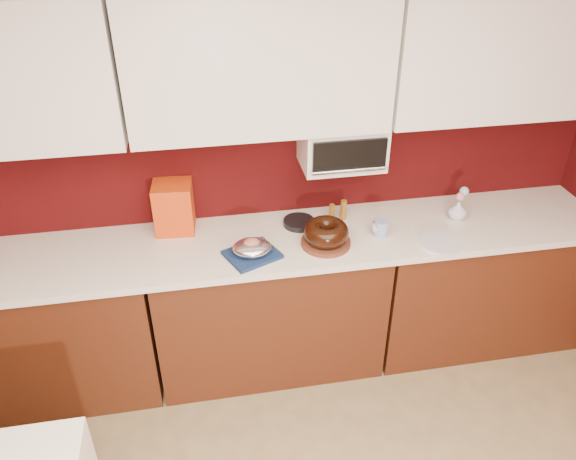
# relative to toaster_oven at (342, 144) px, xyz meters

# --- Properties ---
(ceiling) EXTENTS (4.00, 4.50, 0.02)m
(ceiling) POSITION_rel_toaster_oven_xyz_m (-0.45, -2.10, 1.12)
(ceiling) COLOR white
(ceiling) RESTS_ON wall_back
(wall_back) EXTENTS (4.00, 0.02, 2.50)m
(wall_back) POSITION_rel_toaster_oven_xyz_m (-0.45, 0.15, -0.12)
(wall_back) COLOR #3D0808
(wall_back) RESTS_ON floor
(base_cabinet_left) EXTENTS (1.31, 0.58, 0.86)m
(base_cabinet_left) POSITION_rel_toaster_oven_xyz_m (-1.78, -0.17, -0.95)
(base_cabinet_left) COLOR #49200E
(base_cabinet_left) RESTS_ON floor
(base_cabinet_center) EXTENTS (1.31, 0.58, 0.86)m
(base_cabinet_center) POSITION_rel_toaster_oven_xyz_m (-0.45, -0.17, -0.95)
(base_cabinet_center) COLOR #49200E
(base_cabinet_center) RESTS_ON floor
(base_cabinet_right) EXTENTS (1.31, 0.58, 0.86)m
(base_cabinet_right) POSITION_rel_toaster_oven_xyz_m (0.88, -0.17, -0.95)
(base_cabinet_right) COLOR #49200E
(base_cabinet_right) RESTS_ON floor
(countertop) EXTENTS (4.00, 0.62, 0.04)m
(countertop) POSITION_rel_toaster_oven_xyz_m (-0.45, -0.17, -0.49)
(countertop) COLOR silver
(countertop) RESTS_ON base_cabinet_center
(upper_cabinet_center) EXTENTS (1.31, 0.33, 0.70)m
(upper_cabinet_center) POSITION_rel_toaster_oven_xyz_m (-0.45, -0.02, 0.48)
(upper_cabinet_center) COLOR white
(upper_cabinet_center) RESTS_ON wall_back
(upper_cabinet_right) EXTENTS (1.31, 0.33, 0.70)m
(upper_cabinet_right) POSITION_rel_toaster_oven_xyz_m (0.88, -0.02, 0.48)
(upper_cabinet_right) COLOR white
(upper_cabinet_right) RESTS_ON wall_back
(toaster_oven) EXTENTS (0.45, 0.30, 0.25)m
(toaster_oven) POSITION_rel_toaster_oven_xyz_m (0.00, 0.00, 0.00)
(toaster_oven) COLOR white
(toaster_oven) RESTS_ON upper_cabinet_center
(toaster_oven_door) EXTENTS (0.40, 0.02, 0.18)m
(toaster_oven_door) POSITION_rel_toaster_oven_xyz_m (0.00, -0.16, 0.00)
(toaster_oven_door) COLOR black
(toaster_oven_door) RESTS_ON toaster_oven
(toaster_oven_handle) EXTENTS (0.42, 0.02, 0.02)m
(toaster_oven_handle) POSITION_rel_toaster_oven_xyz_m (0.00, -0.18, -0.07)
(toaster_oven_handle) COLOR silver
(toaster_oven_handle) RESTS_ON toaster_oven
(cake_base) EXTENTS (0.33, 0.33, 0.03)m
(cake_base) POSITION_rel_toaster_oven_xyz_m (-0.14, -0.26, -0.46)
(cake_base) COLOR #5F2D1C
(cake_base) RESTS_ON countertop
(bundt_cake) EXTENTS (0.31, 0.31, 0.10)m
(bundt_cake) POSITION_rel_toaster_oven_xyz_m (-0.14, -0.26, -0.40)
(bundt_cake) COLOR black
(bundt_cake) RESTS_ON cake_base
(navy_towel) EXTENTS (0.33, 0.31, 0.02)m
(navy_towel) POSITION_rel_toaster_oven_xyz_m (-0.55, -0.30, -0.46)
(navy_towel) COLOR navy
(navy_towel) RESTS_ON countertop
(foil_ham_nest) EXTENTS (0.26, 0.24, 0.08)m
(foil_ham_nest) POSITION_rel_toaster_oven_xyz_m (-0.55, -0.30, -0.42)
(foil_ham_nest) COLOR white
(foil_ham_nest) RESTS_ON navy_towel
(roasted_ham) EXTENTS (0.11, 0.09, 0.06)m
(roasted_ham) POSITION_rel_toaster_oven_xyz_m (-0.55, -0.30, -0.40)
(roasted_ham) COLOR #C06D57
(roasted_ham) RESTS_ON foil_ham_nest
(pandoro_box) EXTENTS (0.23, 0.21, 0.29)m
(pandoro_box) POSITION_rel_toaster_oven_xyz_m (-0.95, 0.05, -0.33)
(pandoro_box) COLOR #B41C0C
(pandoro_box) RESTS_ON countertop
(dark_pan) EXTENTS (0.19, 0.19, 0.03)m
(dark_pan) POSITION_rel_toaster_oven_xyz_m (-0.24, -0.03, -0.46)
(dark_pan) COLOR black
(dark_pan) RESTS_ON countertop
(coffee_mug) EXTENTS (0.12, 0.12, 0.10)m
(coffee_mug) POSITION_rel_toaster_oven_xyz_m (0.19, -0.21, -0.43)
(coffee_mug) COLOR silver
(coffee_mug) RESTS_ON countertop
(blue_jar) EXTENTS (0.09, 0.09, 0.09)m
(blue_jar) POSITION_rel_toaster_oven_xyz_m (0.19, -0.23, -0.43)
(blue_jar) COLOR #1B3F99
(blue_jar) RESTS_ON countertop
(flower_vase) EXTENTS (0.11, 0.11, 0.13)m
(flower_vase) POSITION_rel_toaster_oven_xyz_m (0.69, -0.13, -0.41)
(flower_vase) COLOR silver
(flower_vase) RESTS_ON countertop
(flower_pink) EXTENTS (0.05, 0.05, 0.05)m
(flower_pink) POSITION_rel_toaster_oven_xyz_m (0.69, -0.13, -0.33)
(flower_pink) COLOR #D57B8C
(flower_pink) RESTS_ON flower_vase
(flower_blue) EXTENTS (0.05, 0.05, 0.05)m
(flower_blue) POSITION_rel_toaster_oven_xyz_m (0.72, -0.11, -0.30)
(flower_blue) COLOR #89B7DC
(flower_blue) RESTS_ON flower_vase
(china_plate) EXTENTS (0.28, 0.28, 0.01)m
(china_plate) POSITION_rel_toaster_oven_xyz_m (0.49, -0.36, -0.47)
(china_plate) COLOR silver
(china_plate) RESTS_ON countertop
(amber_bottle) EXTENTS (0.04, 0.04, 0.09)m
(amber_bottle) POSITION_rel_toaster_oven_xyz_m (-0.04, 0.00, -0.43)
(amber_bottle) COLOR #8D5F19
(amber_bottle) RESTS_ON countertop
(amber_bottle_tall) EXTENTS (0.05, 0.05, 0.12)m
(amber_bottle_tall) POSITION_rel_toaster_oven_xyz_m (0.03, -0.01, -0.41)
(amber_bottle_tall) COLOR brown
(amber_bottle_tall) RESTS_ON countertop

